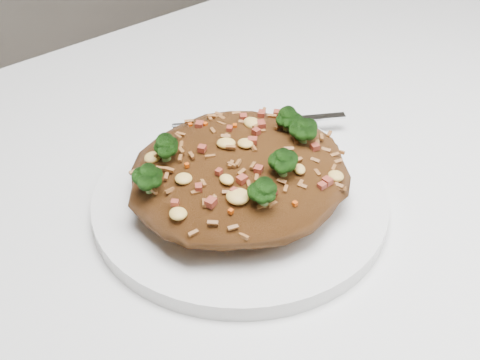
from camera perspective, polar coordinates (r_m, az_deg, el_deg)
name	(u,v)px	position (r m, az deg, el deg)	size (l,w,h in m)	color
dining_table	(262,332)	(0.58, 1.85, -12.84)	(1.20, 0.80, 0.75)	white
plate	(240,201)	(0.54, 0.00, -1.81)	(0.24, 0.24, 0.01)	white
fried_rice	(240,166)	(0.52, 0.01, 1.21)	(0.18, 0.16, 0.06)	brown
fork	(269,122)	(0.62, 2.45, 4.97)	(0.15, 0.09, 0.00)	silver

